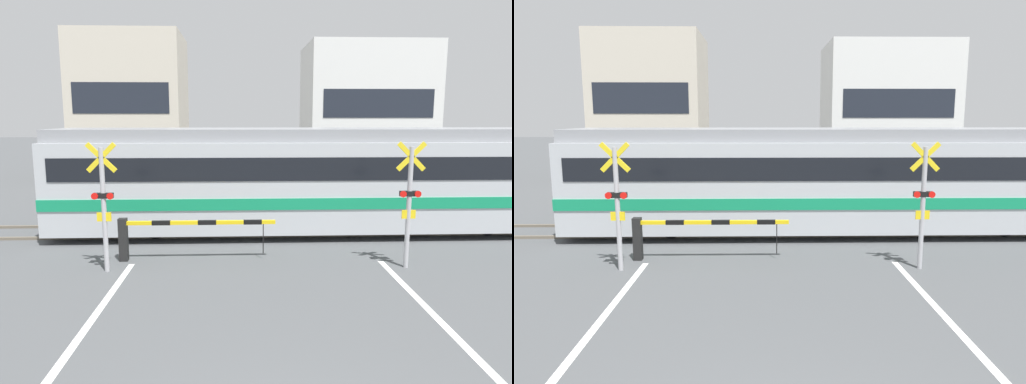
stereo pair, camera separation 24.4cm
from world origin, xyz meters
TOP-DOWN VIEW (x-y plane):
  - rail_track_near at (0.00, 9.96)m, footprint 50.00×0.10m
  - rail_track_far at (0.00, 11.40)m, footprint 50.00×0.10m
  - commuter_train at (2.06, 10.68)m, footprint 15.93×2.95m
  - crossing_barrier_near at (-2.28, 7.89)m, footprint 3.83×0.20m
  - crossing_barrier_far at (2.28, 13.84)m, footprint 3.83×0.20m
  - crossing_signal_left at (-3.47, 7.11)m, footprint 0.68×0.15m
  - crossing_signal_right at (3.47, 7.11)m, footprint 0.68×0.15m
  - pedestrian at (-0.08, 16.55)m, footprint 0.38×0.22m
  - building_left_of_street at (-6.67, 24.55)m, footprint 6.10×5.22m
  - building_right_of_street at (7.25, 24.55)m, footprint 7.25×5.22m

SIDE VIEW (x-z plane):
  - rail_track_near at x=0.00m, z-range 0.00..0.08m
  - rail_track_far at x=0.00m, z-range 0.00..0.08m
  - crossing_barrier_near at x=-2.28m, z-range 0.21..1.27m
  - crossing_barrier_far at x=2.28m, z-range 0.21..1.27m
  - pedestrian at x=-0.08m, z-range 0.13..1.82m
  - crossing_signal_left at x=-3.47m, z-range 0.15..3.10m
  - crossing_signal_right at x=3.47m, z-range 0.15..3.10m
  - commuter_train at x=2.06m, z-range 0.11..3.27m
  - building_right_of_street at x=7.25m, z-range 0.00..7.71m
  - building_left_of_street at x=-6.67m, z-range 0.00..8.20m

